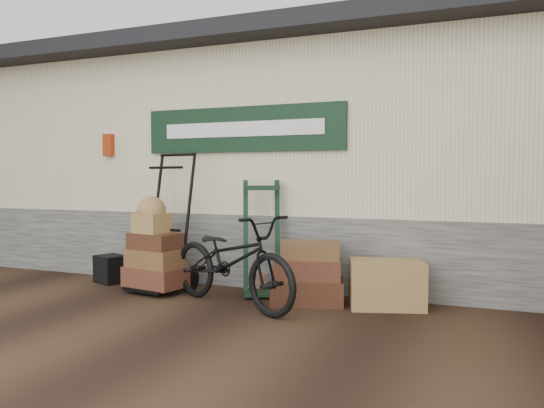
# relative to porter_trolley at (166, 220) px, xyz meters

# --- Properties ---
(ground) EXTENTS (80.00, 80.00, 0.00)m
(ground) POSITION_rel_porter_trolley_xyz_m (1.10, -0.52, -0.85)
(ground) COLOR black
(ground) RESTS_ON ground
(station_building) EXTENTS (14.40, 4.10, 3.20)m
(station_building) POSITION_rel_porter_trolley_xyz_m (1.10, 2.22, 0.77)
(station_building) COLOR #4C4C47
(station_building) RESTS_ON ground
(porter_trolley) EXTENTS (0.95, 0.78, 1.69)m
(porter_trolley) POSITION_rel_porter_trolley_xyz_m (0.00, 0.00, 0.00)
(porter_trolley) COLOR black
(porter_trolley) RESTS_ON ground
(green_barrow) EXTENTS (0.60, 0.57, 1.33)m
(green_barrow) POSITION_rel_porter_trolley_xyz_m (1.17, 0.19, -0.18)
(green_barrow) COLOR black
(green_barrow) RESTS_ON ground
(suitcase_stack) EXTENTS (0.88, 0.68, 0.68)m
(suitcase_stack) POSITION_rel_porter_trolley_xyz_m (1.80, -0.01, -0.50)
(suitcase_stack) COLOR #351B11
(suitcase_stack) RESTS_ON ground
(wicker_hamper) EXTENTS (0.87, 0.69, 0.49)m
(wicker_hamper) POSITION_rel_porter_trolley_xyz_m (2.62, 0.13, -0.60)
(wicker_hamper) COLOR olive
(wicker_hamper) RESTS_ON ground
(black_trunk) EXTENTS (0.44, 0.41, 0.36)m
(black_trunk) POSITION_rel_porter_trolley_xyz_m (-0.92, 0.10, -0.67)
(black_trunk) COLOR black
(black_trunk) RESTS_ON ground
(bicycle) EXTENTS (1.34, 1.99, 1.09)m
(bicycle) POSITION_rel_porter_trolley_xyz_m (1.09, -0.44, -0.30)
(bicycle) COLOR black
(bicycle) RESTS_ON ground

